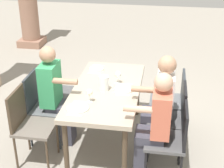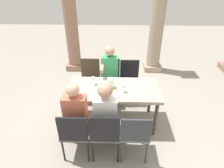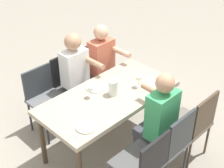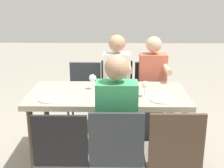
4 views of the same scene
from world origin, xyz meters
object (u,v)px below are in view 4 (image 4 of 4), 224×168
chair_east_north (64,153)px  chair_east_south (85,90)px  chair_west_north (173,153)px  chair_mid_north (116,153)px  chair_west_south (151,92)px  diner_man_white (117,124)px  dining_table (108,99)px  plate_2 (50,99)px  water_pitcher (113,86)px  plate_0 (163,99)px  wine_glass_1 (93,78)px  chair_mid_south (117,91)px  diner_woman_green (153,84)px  plate_1 (108,86)px  wine_glass_0 (145,85)px  diner_guest_third (117,82)px

chair_east_north → chair_east_south: size_ratio=1.04×
chair_west_north → chair_mid_north: size_ratio=1.00×
chair_mid_north → chair_east_south: size_ratio=1.06×
chair_west_south → diner_man_white: 1.54m
dining_table → chair_mid_north: (-0.09, 0.83, -0.16)m
diner_man_white → dining_table: bearing=-81.3°
plate_2 → water_pitcher: 0.66m
chair_east_north → plate_0: size_ratio=3.58×
chair_east_south → diner_man_white: diner_man_white is taller
dining_table → chair_east_south: size_ratio=1.87×
wine_glass_1 → water_pitcher: (-0.22, 0.14, -0.04)m
chair_mid_south → chair_east_south: (0.43, 0.01, 0.00)m
chair_west_north → diner_woman_green: 1.46m
wine_glass_1 → chair_east_south: bearing=-76.6°
chair_mid_south → plate_1: size_ratio=3.77×
water_pitcher → plate_2: bearing=20.0°
chair_mid_south → chair_east_north: size_ratio=0.99×
chair_mid_south → diner_woman_green: diner_woman_green is taller
diner_woman_green → plate_1: bearing=36.5°
dining_table → wine_glass_1: size_ratio=10.05×
wine_glass_0 → chair_east_north: bearing=44.7°
chair_west_north → chair_mid_south: (0.45, -1.66, -0.02)m
diner_guest_third → wine_glass_0: 0.85m
plate_1 → chair_east_south: bearing=-61.2°
plate_0 → plate_2: size_ratio=1.20×
chair_mid_south → chair_east_north: chair_east_north is taller
dining_table → wine_glass_1: 0.28m
chair_mid_south → diner_guest_third: bearing=91.0°
diner_woman_green → water_pitcher: bearing=52.5°
chair_west_north → diner_man_white: (0.45, -0.20, 0.16)m
chair_west_north → plate_2: (1.11, -0.59, 0.24)m
chair_west_south → diner_man_white: (0.45, 1.46, 0.19)m
diner_man_white → diner_guest_third: diner_man_white is taller
diner_man_white → plate_0: size_ratio=5.14×
diner_man_white → plate_0: diner_man_white is taller
chair_west_north → diner_guest_third: bearing=-73.1°
wine_glass_0 → water_pitcher: 0.34m
chair_west_south → chair_east_north: 1.88m
wine_glass_1 → chair_mid_south: bearing=-110.0°
plate_2 → water_pitcher: bearing=-160.0°
plate_1 → wine_glass_1: size_ratio=1.47×
diner_man_white → water_pitcher: 0.63m
chair_mid_north → water_pitcher: size_ratio=5.10×
dining_table → diner_man_white: diner_man_white is taller
plate_2 → water_pitcher: size_ratio=1.16×
diner_woman_green → plate_1: size_ratio=5.28×
chair_west_south → chair_mid_north: bearing=74.7°
diner_man_white → plate_1: diner_man_white is taller
diner_woman_green → plate_2: diner_woman_green is taller
plate_0 → wine_glass_1: bearing=-25.8°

